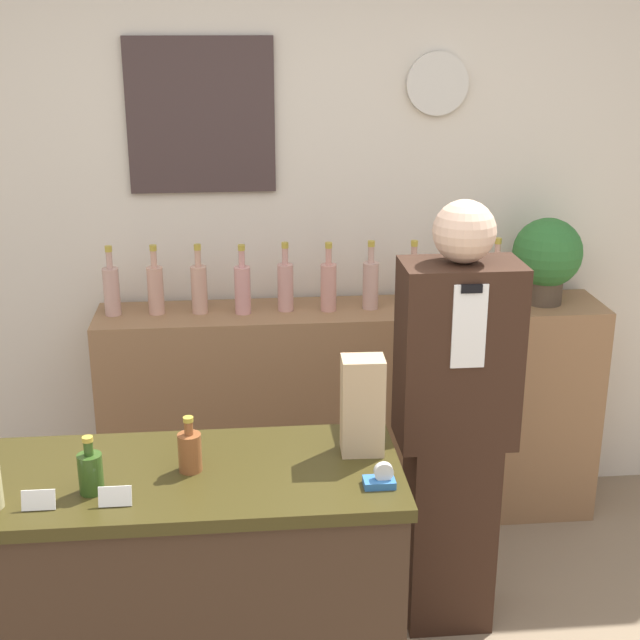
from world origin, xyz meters
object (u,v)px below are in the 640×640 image
paper_bag (362,406)px  shopkeeper (454,425)px  potted_plant (547,256)px  tape_dispenser (381,479)px

paper_bag → shopkeeper: bearing=43.4°
paper_bag → potted_plant: bearing=50.0°
potted_plant → paper_bag: size_ratio=1.21×
potted_plant → paper_bag: bearing=-130.0°
shopkeeper → paper_bag: shopkeeper is taller
shopkeeper → tape_dispenser: (-0.36, -0.58, 0.12)m
paper_bag → tape_dispenser: bearing=-83.6°
shopkeeper → tape_dispenser: bearing=-121.9°
shopkeeper → potted_plant: bearing=53.5°
potted_plant → tape_dispenser: 1.66m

